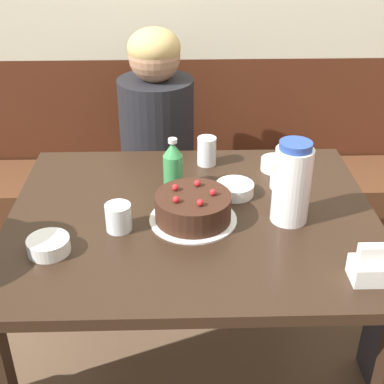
{
  "coord_description": "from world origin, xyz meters",
  "views": [
    {
      "loc": [
        -0.04,
        -1.4,
        1.64
      ],
      "look_at": [
        -0.0,
        0.05,
        0.81
      ],
      "focal_mm": 50.0,
      "sensor_mm": 36.0,
      "label": 1
    }
  ],
  "objects": [
    {
      "name": "soju_bottle",
      "position": [
        -0.06,
        0.17,
        0.85
      ],
      "size": [
        0.07,
        0.07,
        0.18
      ],
      "color": "#388E4C",
      "rests_on": "dining_table"
    },
    {
      "name": "ground_plane",
      "position": [
        0.0,
        0.0,
        0.0
      ],
      "size": [
        12.0,
        12.0,
        0.0
      ],
      "primitive_type": "plane",
      "color": "brown"
    },
    {
      "name": "bowl_side_dish",
      "position": [
        -0.4,
        -0.18,
        0.78
      ],
      "size": [
        0.12,
        0.12,
        0.04
      ],
      "color": "white",
      "rests_on": "dining_table"
    },
    {
      "name": "glass_water_tall",
      "position": [
        -0.22,
        -0.08,
        0.8
      ],
      "size": [
        0.08,
        0.08,
        0.08
      ],
      "color": "silver",
      "rests_on": "dining_table"
    },
    {
      "name": "dining_table",
      "position": [
        0.0,
        0.0,
        0.66
      ],
      "size": [
        1.13,
        0.92,
        0.76
      ],
      "color": "black",
      "rests_on": "ground_plane"
    },
    {
      "name": "person_grey_tee",
      "position": [
        -0.13,
        0.72,
        0.56
      ],
      "size": [
        0.32,
        0.34,
        1.17
      ],
      "rotation": [
        0.0,
        0.0,
        -1.57
      ],
      "color": "#33333D",
      "rests_on": "ground_plane"
    },
    {
      "name": "bowl_rice_small",
      "position": [
        0.3,
        0.29,
        0.78
      ],
      "size": [
        0.1,
        0.1,
        0.04
      ],
      "color": "white",
      "rests_on": "dining_table"
    },
    {
      "name": "bowl_sauce_shallow",
      "position": [
        0.14,
        0.12,
        0.78
      ],
      "size": [
        0.12,
        0.12,
        0.04
      ],
      "color": "white",
      "rests_on": "dining_table"
    },
    {
      "name": "water_pitcher",
      "position": [
        0.29,
        -0.04,
        0.89
      ],
      "size": [
        0.11,
        0.11,
        0.26
      ],
      "color": "white",
      "rests_on": "dining_table"
    },
    {
      "name": "bowl_soup_white",
      "position": [
        0.32,
        0.16,
        0.78
      ],
      "size": [
        0.1,
        0.1,
        0.03
      ],
      "color": "white",
      "rests_on": "dining_table"
    },
    {
      "name": "glass_tumbler_short",
      "position": [
        0.06,
        0.34,
        0.81
      ],
      "size": [
        0.07,
        0.07,
        0.1
      ],
      "color": "silver",
      "rests_on": "dining_table"
    },
    {
      "name": "bench_seat",
      "position": [
        0.0,
        0.83,
        0.23
      ],
      "size": [
        2.69,
        0.38,
        0.46
      ],
      "color": "#56331E",
      "rests_on": "ground_plane"
    },
    {
      "name": "napkin_holder",
      "position": [
        0.45,
        -0.33,
        0.8
      ],
      "size": [
        0.11,
        0.08,
        0.11
      ],
      "color": "white",
      "rests_on": "dining_table"
    },
    {
      "name": "birthday_cake",
      "position": [
        -0.0,
        -0.03,
        0.8
      ],
      "size": [
        0.27,
        0.27,
        0.1
      ],
      "color": "white",
      "rests_on": "dining_table"
    }
  ]
}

